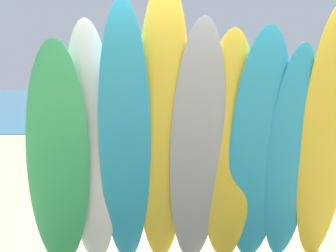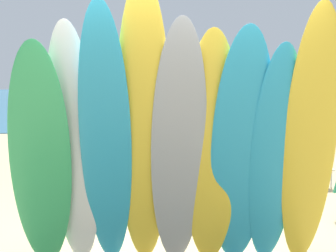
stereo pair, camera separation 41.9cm
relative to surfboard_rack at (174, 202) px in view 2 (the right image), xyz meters
name	(u,v)px [view 2 (the right image)]	position (x,y,z in m)	size (l,w,h in m)	color
ground	(161,118)	(0.00, 14.00, -0.53)	(60.00, 60.00, 0.00)	tan
ocean_water	(159,98)	(0.00, 29.30, -0.52)	(60.00, 40.00, 0.02)	teal
surfboard_rack	(174,202)	(0.00, 0.00, 0.00)	(2.91, 0.07, 0.68)	brown
surfboard_green_0	(41,160)	(-1.25, -0.50, 0.55)	(0.55, 0.08, 2.20)	#38B266
surfboard_white_1	(74,148)	(-0.96, -0.42, 0.64)	(0.49, 0.07, 2.37)	white
surfboard_teal_2	(106,142)	(-0.65, -0.51, 0.72)	(0.47, 0.07, 2.56)	#289EC6
surfboard_yellow_3	(144,131)	(-0.30, -0.49, 0.81)	(0.50, 0.08, 2.73)	yellow
surfboard_grey_4	(179,148)	(0.02, -0.48, 0.65)	(0.52, 0.06, 2.40)	#999EA3
surfboard_yellow_5	(211,152)	(0.33, -0.45, 0.61)	(0.53, 0.06, 2.30)	yellow
surfboard_teal_6	(241,151)	(0.61, -0.47, 0.62)	(0.57, 0.06, 2.34)	#289EC6
surfboard_teal_7	(274,159)	(0.92, -0.46, 0.54)	(0.47, 0.08, 2.19)	#289EC6
surfboard_yellow_8	(310,142)	(1.22, -0.54, 0.71)	(0.48, 0.06, 2.54)	yellow
beachgoer_near_rack	(133,112)	(-0.79, 6.77, 0.37)	(0.59, 0.27, 1.57)	tan
beachgoer_photographing	(199,137)	(0.49, 2.45, 0.34)	(0.54, 0.32, 1.51)	brown
beachgoer_strolling	(259,109)	(2.30, 6.08, 0.48)	(0.65, 0.32, 1.75)	tan
beach_chair_red	(310,158)	(2.47, 2.88, -0.11)	(0.55, 0.77, 0.79)	#B7B7BC
distant_boat	(233,105)	(4.12, 19.94, -0.41)	(3.38, 0.69, 0.27)	teal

